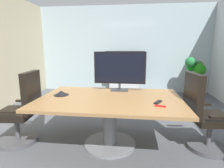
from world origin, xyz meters
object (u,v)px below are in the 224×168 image
object	(u,v)px
office_chair_right	(204,119)
conference_phone	(61,93)
tv_monitor	(120,69)
remote_control	(158,102)
wall_display_unit	(124,79)
potted_plant	(195,73)
office_chair_left	(22,114)
conference_table	(110,109)

from	to	relation	value
office_chair_right	conference_phone	size ratio (longest dim) A/B	4.95
tv_monitor	remote_control	size ratio (longest dim) A/B	4.94
wall_display_unit	remote_control	world-z (taller)	wall_display_unit
office_chair_right	potted_plant	xyz separation A→B (m)	(0.71, 2.81, 0.24)
office_chair_left	tv_monitor	size ratio (longest dim) A/B	1.30
tv_monitor	potted_plant	bearing A→B (deg)	51.17
conference_table	wall_display_unit	size ratio (longest dim) A/B	1.53
office_chair_left	office_chair_right	xyz separation A→B (m)	(2.62, 0.14, 0.00)
tv_monitor	remote_control	bearing A→B (deg)	-48.93
office_chair_left	office_chair_right	world-z (taller)	same
office_chair_right	conference_phone	xyz separation A→B (m)	(-2.05, 0.01, 0.30)
office_chair_left	office_chair_right	distance (m)	2.62
conference_phone	remote_control	size ratio (longest dim) A/B	1.29
office_chair_right	wall_display_unit	xyz separation A→B (m)	(-1.27, 3.08, -0.01)
conference_table	office_chair_left	bearing A→B (deg)	-176.17
conference_table	office_chair_right	bearing A→B (deg)	2.16
tv_monitor	conference_phone	xyz separation A→B (m)	(-0.84, -0.42, -0.33)
tv_monitor	wall_display_unit	world-z (taller)	tv_monitor
tv_monitor	wall_display_unit	bearing A→B (deg)	91.36
conference_phone	remote_control	distance (m)	1.41
office_chair_left	wall_display_unit	size ratio (longest dim) A/B	0.83
potted_plant	conference_phone	size ratio (longest dim) A/B	5.29
office_chair_left	remote_control	xyz separation A→B (m)	(1.96, -0.07, 0.28)
conference_phone	remote_control	world-z (taller)	conference_phone
potted_plant	conference_phone	xyz separation A→B (m)	(-2.76, -2.80, 0.05)
remote_control	office_chair_right	bearing A→B (deg)	45.12
remote_control	potted_plant	bearing A→B (deg)	93.32
tv_monitor	potted_plant	distance (m)	3.09
office_chair_left	wall_display_unit	bearing A→B (deg)	151.62
tv_monitor	remote_control	xyz separation A→B (m)	(0.55, -0.63, -0.35)
potted_plant	office_chair_right	bearing A→B (deg)	-104.21
office_chair_right	remote_control	bearing A→B (deg)	100.97
wall_display_unit	conference_phone	bearing A→B (deg)	-104.22
tv_monitor	conference_phone	distance (m)	0.99
office_chair_left	remote_control	distance (m)	1.98
office_chair_right	office_chair_left	bearing A→B (deg)	86.63
conference_table	remote_control	distance (m)	0.69
conference_table	tv_monitor	size ratio (longest dim) A/B	2.39
conference_phone	office_chair_left	bearing A→B (deg)	-165.66
conference_table	remote_control	xyz separation A→B (m)	(0.65, -0.16, 0.18)
remote_control	tv_monitor	bearing A→B (deg)	158.85
office_chair_left	potted_plant	world-z (taller)	potted_plant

